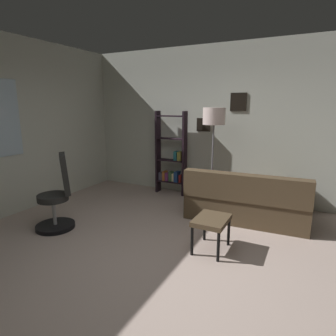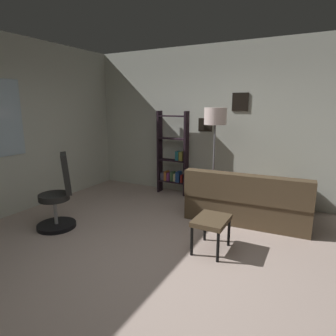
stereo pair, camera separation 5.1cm
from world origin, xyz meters
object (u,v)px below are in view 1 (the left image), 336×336
couch (254,201)px  floor_lamp (214,123)px  bookshelf (171,158)px  footstool (211,222)px  office_chair (58,200)px

couch → floor_lamp: (0.10, 0.75, 1.22)m
bookshelf → floor_lamp: bearing=-114.4°
footstool → couch: bearing=-11.2°
footstool → bookshelf: (1.91, 1.50, 0.37)m
couch → office_chair: office_chair is taller
floor_lamp → footstool: bearing=-161.6°
couch → footstool: 1.38m
floor_lamp → bookshelf: bearing=65.6°
office_chair → floor_lamp: (1.83, -1.75, 1.06)m
office_chair → couch: bearing=-55.3°
office_chair → bookshelf: 2.42m
couch → office_chair: 3.05m
couch → office_chair: bearing=124.7°
couch → footstool: size_ratio=3.71×
footstool → bookshelf: bearing=38.2°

